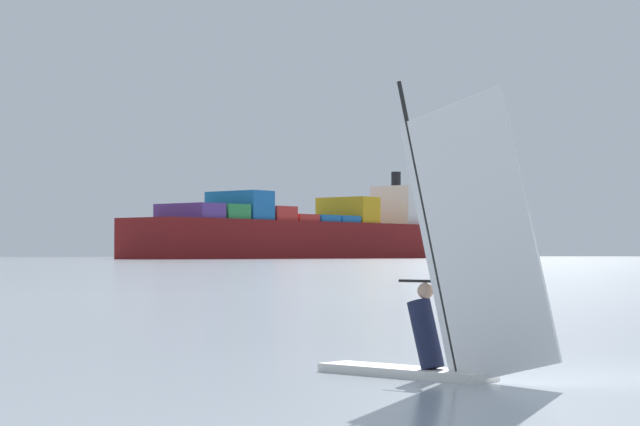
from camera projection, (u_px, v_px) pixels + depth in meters
The scene contains 3 objects.
windsurfer at pixel (444, 296), 16.67m from camera, with size 2.37×3.35×4.13m.
cargo_ship at pixel (301, 234), 477.71m from camera, with size 147.19×117.05×36.23m.
distant_headland at pixel (539, 242), 1185.66m from camera, with size 1318.31×205.49×26.11m, color #756B56.
Camera 1 is at (-9.28, -14.90, 1.66)m, focal length 70.43 mm.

